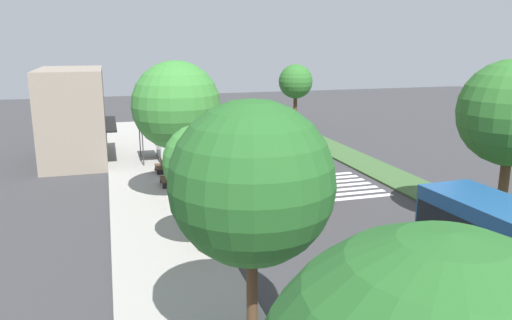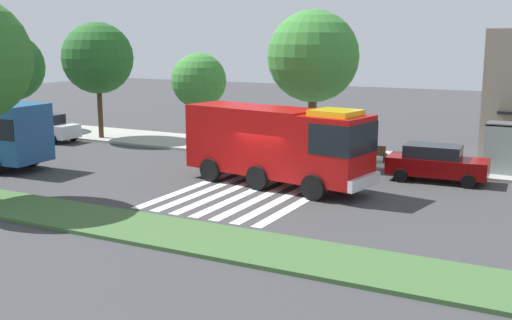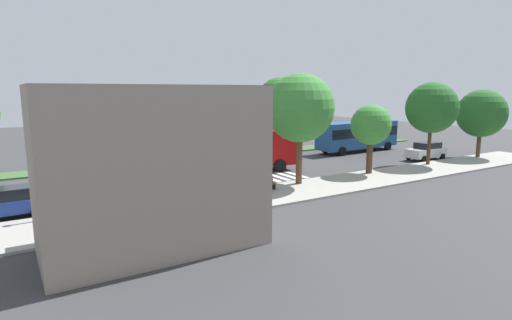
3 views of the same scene
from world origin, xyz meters
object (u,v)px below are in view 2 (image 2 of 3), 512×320
object	(u,v)px
sidewalk_tree_east	(313,57)
parked_car_mid	(436,163)
fire_truck	(281,142)
bench_west_of_shelter	(372,153)
bench_near_shelter	(437,159)
sidewalk_tree_west	(98,58)
parked_car_west	(46,127)
sidewalk_tree_far_west	(10,67)
sidewalk_tree_center	(199,81)

from	to	relation	value
sidewalk_tree_east	parked_car_mid	bearing A→B (deg)	-16.89
fire_truck	bench_west_of_shelter	bearing A→B (deg)	83.53
fire_truck	bench_near_shelter	distance (m)	9.01
sidewalk_tree_west	sidewalk_tree_east	distance (m)	15.17
fire_truck	parked_car_mid	size ratio (longest dim) A/B	2.01
sidewalk_tree_west	bench_west_of_shelter	bearing A→B (deg)	1.27
bench_near_shelter	fire_truck	bearing A→B (deg)	-128.42
bench_near_shelter	bench_west_of_shelter	xyz separation A→B (m)	(-3.47, 0.00, 0.00)
parked_car_west	bench_near_shelter	size ratio (longest dim) A/B	2.79
sidewalk_tree_west	sidewalk_tree_far_west	bearing A→B (deg)	180.00
sidewalk_tree_west	sidewalk_tree_center	world-z (taller)	sidewalk_tree_west
bench_near_shelter	sidewalk_tree_east	size ratio (longest dim) A/B	0.20
sidewalk_tree_far_west	fire_truck	bearing A→B (deg)	-14.90
parked_car_mid	sidewalk_tree_far_west	bearing A→B (deg)	172.51
bench_west_of_shelter	sidewalk_tree_far_west	size ratio (longest dim) A/B	0.23
sidewalk_tree_far_west	sidewalk_tree_east	bearing A→B (deg)	-0.00
parked_car_west	parked_car_mid	xyz separation A→B (m)	(25.19, -0.00, -0.02)
parked_car_west	sidewalk_tree_far_west	bearing A→B (deg)	158.15
bench_west_of_shelter	sidewalk_tree_west	size ratio (longest dim) A/B	0.21
parked_car_west	bench_west_of_shelter	bearing A→B (deg)	7.15
fire_truck	sidewalk_tree_east	size ratio (longest dim) A/B	1.17
bench_near_shelter	parked_car_west	bearing A→B (deg)	-173.97
parked_car_mid	sidewalk_tree_far_west	size ratio (longest dim) A/B	0.68
sidewalk_tree_center	bench_near_shelter	bearing A→B (deg)	1.66
fire_truck	sidewalk_tree_west	bearing A→B (deg)	168.19
parked_car_west	sidewalk_tree_east	size ratio (longest dim) A/B	0.56
fire_truck	bench_west_of_shelter	world-z (taller)	fire_truck
fire_truck	sidewalk_tree_center	xyz separation A→B (m)	(-8.62, 6.56, 2.05)
parked_car_west	bench_near_shelter	bearing A→B (deg)	6.17
parked_car_mid	sidewalk_tree_west	bearing A→B (deg)	171.01
parked_car_west	bench_west_of_shelter	size ratio (longest dim) A/B	2.79
parked_car_mid	sidewalk_tree_far_west	xyz separation A→B (m)	(-30.64, 2.20, 3.72)
parked_car_mid	bench_west_of_shelter	distance (m)	4.74
fire_truck	bench_west_of_shelter	distance (m)	7.41
fire_truck	sidewalk_tree_west	size ratio (longest dim) A/B	1.24
sidewalk_tree_center	sidewalk_tree_east	distance (m)	7.52
parked_car_west	sidewalk_tree_west	distance (m)	5.68
parked_car_west	sidewalk_tree_far_west	size ratio (longest dim) A/B	0.64
fire_truck	sidewalk_tree_east	distance (m)	7.59
bench_near_shelter	sidewalk_tree_center	world-z (taller)	sidewalk_tree_center
fire_truck	bench_near_shelter	world-z (taller)	fire_truck
parked_car_mid	sidewalk_tree_center	size ratio (longest dim) A/B	0.83
bench_near_shelter	sidewalk_tree_far_west	bearing A→B (deg)	-179.22
parked_car_west	sidewalk_tree_center	distance (m)	11.26
bench_west_of_shelter	sidewalk_tree_east	distance (m)	6.07
fire_truck	sidewalk_tree_far_west	xyz separation A→B (m)	(-24.64, 6.56, 2.57)
parked_car_mid	sidewalk_tree_far_west	distance (m)	30.94
bench_near_shelter	sidewalk_tree_center	size ratio (longest dim) A/B	0.28
bench_west_of_shelter	sidewalk_tree_east	world-z (taller)	sidewalk_tree_east
parked_car_west	sidewalk_tree_center	bearing A→B (deg)	11.90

